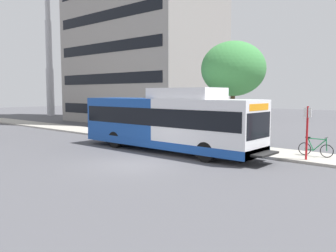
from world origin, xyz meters
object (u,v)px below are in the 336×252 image
(transit_bus, at_px, (167,122))
(bus_stop_sign_pole, at_px, (307,129))
(bicycle_parked, at_px, (316,148))
(street_tree_near_stop, at_px, (233,69))

(transit_bus, xyz_separation_m, bus_stop_sign_pole, (2.03, -7.24, -0.05))
(transit_bus, height_order, bus_stop_sign_pole, transit_bus)
(bicycle_parked, relative_size, street_tree_near_stop, 0.27)
(bicycle_parked, bearing_deg, transit_bus, 114.01)
(transit_bus, distance_m, street_tree_near_stop, 5.45)
(bicycle_parked, bearing_deg, bus_stop_sign_pole, 178.01)
(transit_bus, bearing_deg, street_tree_near_stop, -25.56)
(bicycle_parked, xyz_separation_m, street_tree_near_stop, (0.77, 5.36, 4.29))
(transit_bus, xyz_separation_m, street_tree_near_stop, (4.01, -1.92, 3.15))
(bus_stop_sign_pole, bearing_deg, street_tree_near_stop, 69.57)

